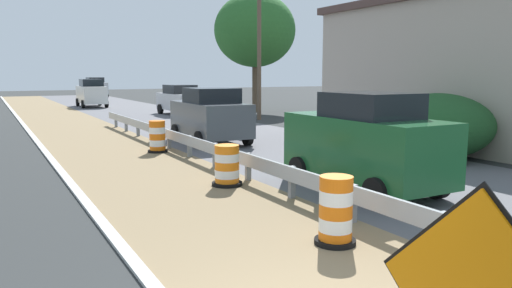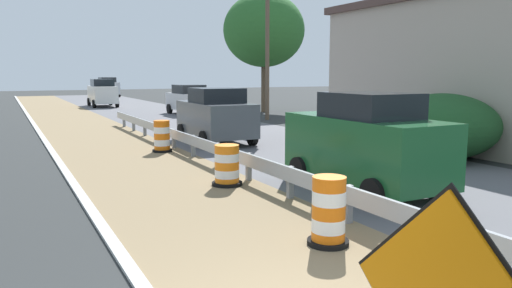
{
  "view_description": "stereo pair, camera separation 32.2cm",
  "coord_description": "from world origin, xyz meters",
  "px_view_note": "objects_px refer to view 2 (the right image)",
  "views": [
    {
      "loc": [
        -2.99,
        -3.56,
        2.68
      ],
      "look_at": [
        2.65,
        6.63,
        1.0
      ],
      "focal_mm": 34.41,
      "sensor_mm": 36.0,
      "label": 1
    },
    {
      "loc": [
        -2.71,
        -3.71,
        2.68
      ],
      "look_at": [
        2.65,
        6.63,
        1.0
      ],
      "focal_mm": 34.41,
      "sensor_mm": 36.0,
      "label": 2
    }
  ],
  "objects_px": {
    "car_lead_near_lane": "(102,93)",
    "car_trailing_near_lane": "(190,100)",
    "traffic_barrel_nearest": "(329,214)",
    "traffic_barrel_mid": "(212,136)",
    "car_lead_far_lane": "(365,143)",
    "car_mid_far_lane": "(108,87)",
    "traffic_barrel_close": "(227,167)",
    "car_trailing_far_lane": "(216,115)",
    "utility_pole_mid": "(267,39)",
    "traffic_barrel_far": "(162,138)",
    "utility_pole_near": "(505,20)"
  },
  "relations": [
    {
      "from": "car_lead_near_lane",
      "to": "car_trailing_near_lane",
      "type": "height_order",
      "value": "car_lead_near_lane"
    },
    {
      "from": "car_lead_near_lane",
      "to": "utility_pole_mid",
      "type": "distance_m",
      "value": 17.7
    },
    {
      "from": "traffic_barrel_far",
      "to": "utility_pole_near",
      "type": "bearing_deg",
      "value": -35.32
    },
    {
      "from": "car_lead_near_lane",
      "to": "car_mid_far_lane",
      "type": "xyz_separation_m",
      "value": [
        3.62,
        16.9,
        0.0
      ]
    },
    {
      "from": "traffic_barrel_close",
      "to": "car_trailing_near_lane",
      "type": "xyz_separation_m",
      "value": [
        6.2,
        19.81,
        0.53
      ]
    },
    {
      "from": "traffic_barrel_close",
      "to": "car_lead_near_lane",
      "type": "distance_m",
      "value": 30.58
    },
    {
      "from": "traffic_barrel_nearest",
      "to": "car_trailing_near_lane",
      "type": "xyz_separation_m",
      "value": [
        6.48,
        24.34,
        0.48
      ]
    },
    {
      "from": "traffic_barrel_far",
      "to": "utility_pole_near",
      "type": "distance_m",
      "value": 11.51
    },
    {
      "from": "traffic_barrel_mid",
      "to": "car_trailing_near_lane",
      "type": "bearing_deg",
      "value": 73.28
    },
    {
      "from": "traffic_barrel_mid",
      "to": "car_trailing_far_lane",
      "type": "height_order",
      "value": "car_trailing_far_lane"
    },
    {
      "from": "traffic_barrel_far",
      "to": "traffic_barrel_mid",
      "type": "bearing_deg",
      "value": -1.25
    },
    {
      "from": "traffic_barrel_mid",
      "to": "car_lead_far_lane",
      "type": "bearing_deg",
      "value": -85.41
    },
    {
      "from": "car_trailing_near_lane",
      "to": "car_lead_far_lane",
      "type": "height_order",
      "value": "car_lead_far_lane"
    },
    {
      "from": "traffic_barrel_close",
      "to": "utility_pole_near",
      "type": "height_order",
      "value": "utility_pole_near"
    },
    {
      "from": "traffic_barrel_nearest",
      "to": "car_lead_far_lane",
      "type": "bearing_deg",
      "value": 42.12
    },
    {
      "from": "car_mid_far_lane",
      "to": "utility_pole_mid",
      "type": "relative_size",
      "value": 0.48
    },
    {
      "from": "car_lead_far_lane",
      "to": "utility_pole_near",
      "type": "xyz_separation_m",
      "value": [
        6.41,
        1.37,
        3.15
      ]
    },
    {
      "from": "car_lead_far_lane",
      "to": "car_mid_far_lane",
      "type": "xyz_separation_m",
      "value": [
        3.64,
        49.33,
        -0.01
      ]
    },
    {
      "from": "traffic_barrel_nearest",
      "to": "car_trailing_far_lane",
      "type": "bearing_deg",
      "value": 75.79
    },
    {
      "from": "car_lead_far_lane",
      "to": "traffic_barrel_close",
      "type": "bearing_deg",
      "value": 52.71
    },
    {
      "from": "traffic_barrel_mid",
      "to": "car_trailing_near_lane",
      "type": "xyz_separation_m",
      "value": [
        4.25,
        14.16,
        0.52
      ]
    },
    {
      "from": "traffic_barrel_mid",
      "to": "traffic_barrel_far",
      "type": "distance_m",
      "value": 1.85
    },
    {
      "from": "traffic_barrel_close",
      "to": "car_trailing_near_lane",
      "type": "bearing_deg",
      "value": 72.63
    },
    {
      "from": "traffic_barrel_mid",
      "to": "car_lead_near_lane",
      "type": "height_order",
      "value": "car_lead_near_lane"
    },
    {
      "from": "traffic_barrel_mid",
      "to": "traffic_barrel_far",
      "type": "xyz_separation_m",
      "value": [
        -1.85,
        0.04,
        0.04
      ]
    },
    {
      "from": "traffic_barrel_nearest",
      "to": "utility_pole_mid",
      "type": "bearing_deg",
      "value": 63.95
    },
    {
      "from": "traffic_barrel_nearest",
      "to": "car_trailing_near_lane",
      "type": "height_order",
      "value": "car_trailing_near_lane"
    },
    {
      "from": "traffic_barrel_close",
      "to": "car_lead_far_lane",
      "type": "relative_size",
      "value": 0.24
    },
    {
      "from": "traffic_barrel_close",
      "to": "car_lead_near_lane",
      "type": "relative_size",
      "value": 0.22
    },
    {
      "from": "car_mid_far_lane",
      "to": "traffic_barrel_close",
      "type": "bearing_deg",
      "value": -8.63
    },
    {
      "from": "traffic_barrel_far",
      "to": "utility_pole_mid",
      "type": "distance_m",
      "value": 13.02
    },
    {
      "from": "traffic_barrel_far",
      "to": "utility_pole_mid",
      "type": "relative_size",
      "value": 0.12
    },
    {
      "from": "traffic_barrel_mid",
      "to": "traffic_barrel_far",
      "type": "bearing_deg",
      "value": 178.75
    },
    {
      "from": "car_trailing_near_lane",
      "to": "car_lead_far_lane",
      "type": "relative_size",
      "value": 1.06
    },
    {
      "from": "traffic_barrel_mid",
      "to": "car_trailing_far_lane",
      "type": "relative_size",
      "value": 0.24
    },
    {
      "from": "utility_pole_mid",
      "to": "car_lead_far_lane",
      "type": "bearing_deg",
      "value": -111.4
    },
    {
      "from": "car_mid_far_lane",
      "to": "car_trailing_far_lane",
      "type": "relative_size",
      "value": 1.05
    },
    {
      "from": "traffic_barrel_far",
      "to": "car_lead_near_lane",
      "type": "distance_m",
      "value": 24.9
    },
    {
      "from": "traffic_barrel_nearest",
      "to": "utility_pole_mid",
      "type": "height_order",
      "value": "utility_pole_mid"
    },
    {
      "from": "car_lead_near_lane",
      "to": "utility_pole_mid",
      "type": "relative_size",
      "value": 0.51
    },
    {
      "from": "traffic_barrel_close",
      "to": "traffic_barrel_mid",
      "type": "bearing_deg",
      "value": 71.01
    },
    {
      "from": "utility_pole_mid",
      "to": "car_trailing_near_lane",
      "type": "bearing_deg",
      "value": 116.54
    },
    {
      "from": "traffic_barrel_nearest",
      "to": "traffic_barrel_mid",
      "type": "height_order",
      "value": "traffic_barrel_nearest"
    },
    {
      "from": "traffic_barrel_mid",
      "to": "car_trailing_near_lane",
      "type": "relative_size",
      "value": 0.22
    },
    {
      "from": "traffic_barrel_far",
      "to": "utility_pole_mid",
      "type": "height_order",
      "value": "utility_pole_mid"
    },
    {
      "from": "traffic_barrel_nearest",
      "to": "car_mid_far_lane",
      "type": "height_order",
      "value": "car_mid_far_lane"
    },
    {
      "from": "traffic_barrel_close",
      "to": "traffic_barrel_mid",
      "type": "relative_size",
      "value": 0.99
    },
    {
      "from": "traffic_barrel_far",
      "to": "utility_pole_mid",
      "type": "bearing_deg",
      "value": 44.33
    },
    {
      "from": "car_trailing_far_lane",
      "to": "traffic_barrel_mid",
      "type": "bearing_deg",
      "value": 153.96
    },
    {
      "from": "traffic_barrel_close",
      "to": "traffic_barrel_mid",
      "type": "xyz_separation_m",
      "value": [
        1.94,
        5.65,
        0.01
      ]
    }
  ]
}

